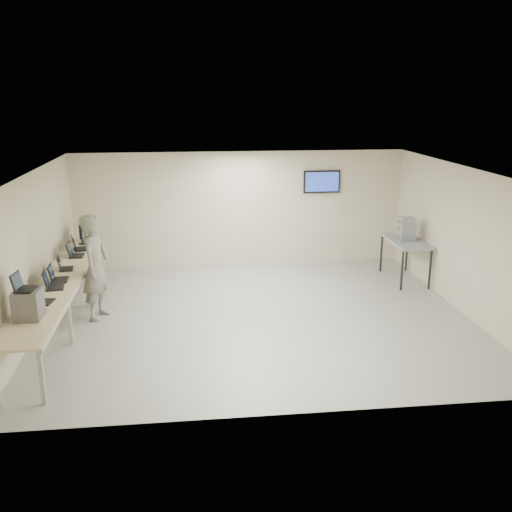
{
  "coord_description": "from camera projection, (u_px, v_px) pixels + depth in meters",
  "views": [
    {
      "loc": [
        -1.22,
        -10.14,
        4.14
      ],
      "look_at": [
        0.0,
        0.2,
        1.15
      ],
      "focal_mm": 40.0,
      "sensor_mm": 36.0,
      "label": 1
    }
  ],
  "objects": [
    {
      "name": "workbench",
      "position": [
        61.0,
        283.0,
        10.33
      ],
      "size": [
        0.76,
        6.0,
        0.9
      ],
      "color": "beige",
      "rests_on": "ground"
    },
    {
      "name": "laptop_4",
      "position": [
        74.0,
        253.0,
        11.69
      ],
      "size": [
        0.31,
        0.38,
        0.29
      ],
      "rotation": [
        0.0,
        0.0,
        0.0
      ],
      "color": "black",
      "rests_on": "workbench"
    },
    {
      "name": "side_table",
      "position": [
        406.0,
        243.0,
        12.86
      ],
      "size": [
        0.73,
        1.57,
        0.94
      ],
      "color": "gray",
      "rests_on": "ground"
    },
    {
      "name": "storage_bins",
      "position": [
        406.0,
        229.0,
        12.76
      ],
      "size": [
        0.33,
        0.37,
        0.53
      ],
      "color": "#9398A2",
      "rests_on": "side_table"
    },
    {
      "name": "laptop_1",
      "position": [
        51.0,
        283.0,
        9.81
      ],
      "size": [
        0.38,
        0.43,
        0.31
      ],
      "rotation": [
        0.0,
        0.0,
        0.14
      ],
      "color": "black",
      "rests_on": "workbench"
    },
    {
      "name": "monitor_far",
      "position": [
        85.0,
        230.0,
        12.86
      ],
      "size": [
        0.2,
        0.44,
        0.44
      ],
      "color": "black",
      "rests_on": "workbench"
    },
    {
      "name": "room",
      "position": [
        259.0,
        245.0,
        10.63
      ],
      "size": [
        8.01,
        7.01,
        2.81
      ],
      "color": "#AFAF9F",
      "rests_on": "ground"
    },
    {
      "name": "laptop_3",
      "position": [
        63.0,
        266.0,
        10.83
      ],
      "size": [
        0.32,
        0.37,
        0.26
      ],
      "rotation": [
        0.0,
        0.0,
        0.13
      ],
      "color": "black",
      "rests_on": "workbench"
    },
    {
      "name": "laptop_0",
      "position": [
        41.0,
        299.0,
        9.1
      ],
      "size": [
        0.32,
        0.36,
        0.26
      ],
      "rotation": [
        0.0,
        0.0,
        -0.15
      ],
      "color": "black",
      "rests_on": "workbench"
    },
    {
      "name": "laptop_5",
      "position": [
        78.0,
        246.0,
        12.19
      ],
      "size": [
        0.42,
        0.45,
        0.3
      ],
      "rotation": [
        0.0,
        0.0,
        0.29
      ],
      "color": "black",
      "rests_on": "workbench"
    },
    {
      "name": "equipment_box",
      "position": [
        28.0,
        304.0,
        8.44
      ],
      "size": [
        0.38,
        0.44,
        0.45
      ],
      "primitive_type": "cube",
      "rotation": [
        0.0,
        0.0,
        -0.02
      ],
      "color": "slate",
      "rests_on": "workbench"
    },
    {
      "name": "laptop_on_box",
      "position": [
        22.0,
        286.0,
        8.35
      ],
      "size": [
        0.32,
        0.37,
        0.27
      ],
      "rotation": [
        0.0,
        0.0,
        -0.13
      ],
      "color": "black",
      "rests_on": "equipment_box"
    },
    {
      "name": "soldier",
      "position": [
        96.0,
        267.0,
        10.64
      ],
      "size": [
        0.64,
        0.82,
        2.0
      ],
      "primitive_type": "imported",
      "rotation": [
        0.0,
        0.0,
        1.33
      ],
      "color": "slate",
      "rests_on": "ground"
    },
    {
      "name": "laptop_2",
      "position": [
        56.0,
        277.0,
        10.17
      ],
      "size": [
        0.33,
        0.4,
        0.3
      ],
      "rotation": [
        0.0,
        0.0,
        0.07
      ],
      "color": "black",
      "rests_on": "workbench"
    },
    {
      "name": "monitor_near",
      "position": [
        83.0,
        231.0,
        12.59
      ],
      "size": [
        0.22,
        0.49,
        0.49
      ],
      "color": "black",
      "rests_on": "workbench"
    }
  ]
}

